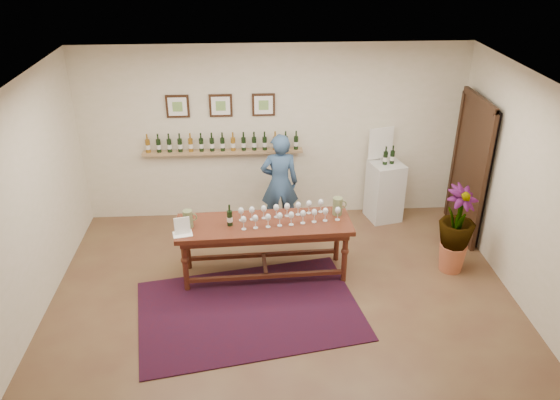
{
  "coord_description": "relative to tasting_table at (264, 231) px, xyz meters",
  "views": [
    {
      "loc": [
        -0.39,
        -5.58,
        4.38
      ],
      "look_at": [
        0.0,
        0.8,
        1.1
      ],
      "focal_mm": 35.0,
      "sensor_mm": 36.0,
      "label": 1
    }
  ],
  "objects": [
    {
      "name": "person",
      "position": [
        0.28,
        1.24,
        0.1
      ],
      "size": [
        0.6,
        0.41,
        1.6
      ],
      "primitive_type": "imported",
      "rotation": [
        0.0,
        0.0,
        3.19
      ],
      "color": "#325077",
      "rests_on": "ground"
    },
    {
      "name": "table_bottles",
      "position": [
        -0.44,
        -0.0,
        0.28
      ],
      "size": [
        0.31,
        0.2,
        0.31
      ],
      "primitive_type": null,
      "rotation": [
        0.0,
        0.0,
        -0.13
      ],
      "color": "black",
      "rests_on": "tasting_table"
    },
    {
      "name": "info_sign",
      "position": [
        1.91,
        1.67,
        0.55
      ],
      "size": [
        0.4,
        0.12,
        0.57
      ],
      "primitive_type": "cube",
      "rotation": [
        0.0,
        0.0,
        0.24
      ],
      "color": "white",
      "rests_on": "display_pedestal"
    },
    {
      "name": "tasting_table",
      "position": [
        0.0,
        0.0,
        0.0
      ],
      "size": [
        2.34,
        0.83,
        0.82
      ],
      "rotation": [
        0.0,
        0.0,
        0.04
      ],
      "color": "#431910",
      "rests_on": "ground"
    },
    {
      "name": "room_shell",
      "position": [
        2.33,
        1.16,
        0.42
      ],
      "size": [
        6.0,
        6.0,
        6.0
      ],
      "color": "#EEE1CA",
      "rests_on": "ground"
    },
    {
      "name": "ground",
      "position": [
        0.22,
        -0.7,
        -0.7
      ],
      "size": [
        6.0,
        6.0,
        0.0
      ],
      "primitive_type": "plane",
      "color": "brown",
      "rests_on": "ground"
    },
    {
      "name": "menu_card",
      "position": [
        -1.05,
        -0.22,
        0.23
      ],
      "size": [
        0.27,
        0.22,
        0.22
      ],
      "primitive_type": "cube",
      "rotation": [
        0.0,
        0.0,
        0.21
      ],
      "color": "white",
      "rests_on": "tasting_table"
    },
    {
      "name": "pitcher_right",
      "position": [
        1.0,
        0.18,
        0.25
      ],
      "size": [
        0.16,
        0.16,
        0.24
      ],
      "primitive_type": null,
      "rotation": [
        0.0,
        0.0,
        0.01
      ],
      "color": "olive",
      "rests_on": "tasting_table"
    },
    {
      "name": "rug",
      "position": [
        -0.22,
        -0.79,
        -0.69
      ],
      "size": [
        3.01,
        2.27,
        0.01
      ],
      "primitive_type": "cube",
      "rotation": [
        0.0,
        0.0,
        0.18
      ],
      "color": "#4B0D16",
      "rests_on": "ground"
    },
    {
      "name": "display_pedestal",
      "position": [
        2.0,
        1.51,
        -0.21
      ],
      "size": [
        0.58,
        0.58,
        0.97
      ],
      "primitive_type": "cube",
      "rotation": [
        0.0,
        0.0,
        0.24
      ],
      "color": "silver",
      "rests_on": "ground"
    },
    {
      "name": "pitcher_left",
      "position": [
        -0.99,
        -0.04,
        0.24
      ],
      "size": [
        0.18,
        0.18,
        0.23
      ],
      "primitive_type": null,
      "rotation": [
        0.0,
        0.0,
        0.2
      ],
      "color": "olive",
      "rests_on": "tasting_table"
    },
    {
      "name": "pedestal_bottles",
      "position": [
        2.01,
        1.5,
        0.41
      ],
      "size": [
        0.28,
        0.13,
        0.27
      ],
      "primitive_type": null,
      "rotation": [
        0.0,
        0.0,
        0.24
      ],
      "color": "black",
      "rests_on": "display_pedestal"
    },
    {
      "name": "table_glasses",
      "position": [
        0.26,
        0.04,
        0.22
      ],
      "size": [
        1.49,
        0.55,
        0.2
      ],
      "primitive_type": null,
      "rotation": [
        0.0,
        0.0,
        0.15
      ],
      "color": "white",
      "rests_on": "tasting_table"
    },
    {
      "name": "potted_plant",
      "position": [
        2.61,
        -0.04,
        -0.06
      ],
      "size": [
        0.8,
        0.8,
        1.1
      ],
      "rotation": [
        0.0,
        0.0,
        0.54
      ],
      "color": "#B95F3D",
      "rests_on": "ground"
    }
  ]
}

